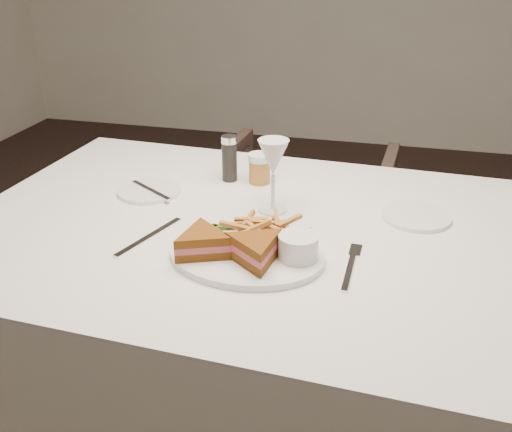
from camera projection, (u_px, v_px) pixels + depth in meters
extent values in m
plane|color=black|center=(286.00, 370.00, 1.96)|extent=(5.00, 5.00, 0.00)
cube|color=silver|center=(261.00, 358.00, 1.45)|extent=(1.42, 0.98, 0.75)
imported|color=#433129|center=(298.00, 223.00, 2.20)|extent=(0.70, 0.66, 0.68)
ellipsoid|color=white|center=(247.00, 254.00, 1.15)|extent=(0.33, 0.27, 0.01)
cube|color=silver|center=(149.00, 237.00, 1.23)|extent=(0.08, 0.20, 0.00)
cylinder|color=white|center=(149.00, 191.00, 1.45)|extent=(0.16, 0.16, 0.01)
cylinder|color=white|center=(416.00, 216.00, 1.32)|extent=(0.16, 0.16, 0.01)
cylinder|color=black|center=(229.00, 158.00, 1.50)|extent=(0.04, 0.04, 0.12)
cylinder|color=#AB6B29|center=(260.00, 168.00, 1.50)|extent=(0.06, 0.06, 0.08)
cube|color=#3F6122|center=(220.00, 227.00, 1.24)|extent=(0.06, 0.04, 0.01)
cube|color=#3F6122|center=(206.00, 230.00, 1.22)|extent=(0.05, 0.05, 0.01)
cylinder|color=white|center=(298.00, 247.00, 1.12)|extent=(0.08, 0.08, 0.05)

